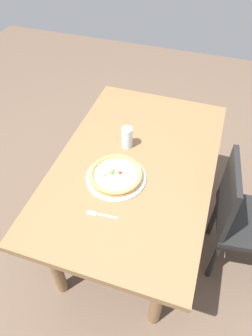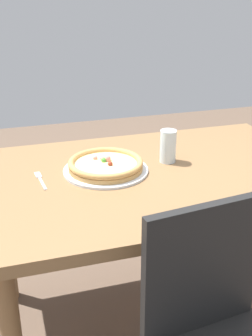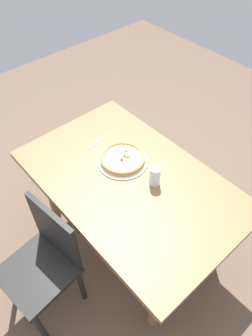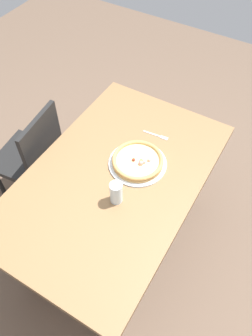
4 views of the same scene
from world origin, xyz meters
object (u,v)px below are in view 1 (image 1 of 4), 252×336
Objects in this scene: pizza at (116,175)px; drinking_glass at (127,137)px; dining_table at (135,173)px; plate at (116,178)px; fork at (100,215)px; chair_near at (241,216)px.

drinking_glass is (0.28, 0.02, 0.04)m from pizza.
dining_table is 0.19m from plate.
fork is at bearing -179.48° from pizza.
fork is (-0.41, 0.07, 0.09)m from dining_table.
chair_near is at bearing -99.96° from drinking_glass.
pizza is (0.00, 0.00, 0.03)m from plate.
chair_near is (-0.01, -0.67, -0.15)m from dining_table.
pizza is at bearing -175.05° from drinking_glass.
chair_near is 2.93× the size of pizza.
drinking_glass reaches higher than plate.
pizza is 1.81× the size of fork.
fork is at bearing -179.55° from plate.
plate is at bearing -86.24° from chair_near.
pizza is (-0.15, 0.07, 0.12)m from dining_table.
fork is (-0.26, -0.00, -0.00)m from plate.
plate is at bearing -98.14° from pizza.
dining_table is 4.27× the size of plate.
plate reaches higher than dining_table.
plate is 0.26m from fork.
fork is at bearing 170.67° from dining_table.
chair_near is at bearing -156.73° from fork.
drinking_glass reaches higher than pizza.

